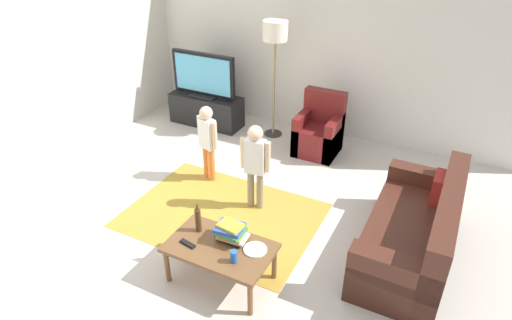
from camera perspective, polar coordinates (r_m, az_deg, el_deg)
ground at (r=4.98m, az=-3.19°, el=-9.60°), size 7.80×7.80×0.00m
wall_back at (r=6.83m, az=9.51°, el=14.25°), size 6.00×0.12×2.70m
wall_left at (r=6.24m, az=-28.57°, el=9.45°), size 0.12×6.00×2.70m
area_rug at (r=5.26m, az=-4.39°, el=-7.11°), size 2.20×1.60×0.01m
tv_stand at (r=7.34m, az=-6.43°, el=6.43°), size 1.20×0.44×0.50m
tv at (r=7.11m, az=-6.81°, el=10.83°), size 1.10×0.28×0.71m
couch at (r=4.80m, az=20.17°, el=-9.12°), size 0.80×1.80×0.86m
armchair at (r=6.49m, az=8.19°, el=3.50°), size 0.60×0.60×0.90m
floor_lamp at (r=6.51m, az=2.50°, el=15.60°), size 0.36×0.36×1.78m
child_near_tv at (r=5.64m, az=-6.30°, el=3.01°), size 0.34×0.18×1.04m
child_center at (r=5.04m, az=-0.09°, el=0.00°), size 0.36×0.17×1.08m
coffee_table at (r=4.24m, az=-4.67°, el=-11.54°), size 1.00×0.60×0.42m
book_stack at (r=4.20m, az=-3.28°, el=-9.30°), size 0.31×0.25×0.19m
bottle at (r=4.32m, az=-7.51°, el=-7.69°), size 0.06×0.06×0.31m
tv_remote at (r=4.25m, az=-8.84°, el=-10.67°), size 0.18×0.08×0.02m
soda_can at (r=4.00m, az=-2.88°, el=-12.38°), size 0.07×0.07×0.12m
plate at (r=4.14m, az=-0.10°, el=-11.52°), size 0.22×0.22×0.02m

